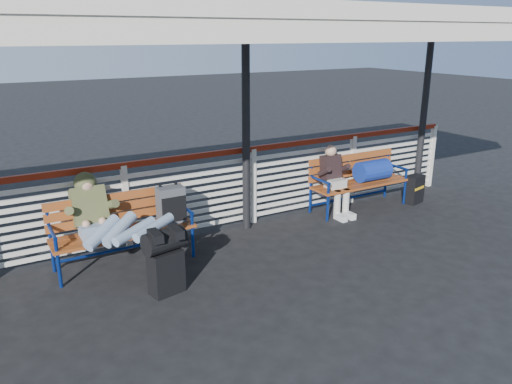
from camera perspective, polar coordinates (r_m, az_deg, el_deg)
ground at (r=5.67m, az=-8.64°, el=-13.10°), size 60.00×60.00×0.00m
fence at (r=7.06m, az=-14.61°, el=-1.27°), size 12.08×0.08×1.24m
canopy at (r=5.71m, az=-13.52°, el=18.81°), size 12.60×3.60×3.16m
luggage_stack at (r=5.83m, az=-10.32°, el=-7.53°), size 0.52×0.35×0.79m
bench_left at (r=6.68m, az=-13.19°, el=-2.73°), size 1.80×0.56×0.96m
bench_right at (r=8.73m, az=12.37°, el=2.10°), size 1.80×0.56×0.92m
traveler_man at (r=6.25m, az=-15.60°, el=-3.54°), size 0.94×1.64×0.77m
companion_person at (r=8.28m, az=9.01°, el=1.41°), size 0.32×0.66×1.15m
suitcase_side at (r=9.26m, az=17.67°, el=0.29°), size 0.40×0.30×0.50m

